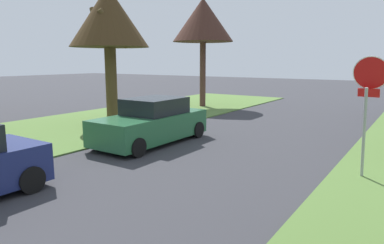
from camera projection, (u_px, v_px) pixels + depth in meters
name	position (u px, v px, depth m)	size (l,w,h in m)	color
stop_sign_far	(369.00, 91.00, 8.26)	(0.82, 0.67, 2.93)	#9EA0A5
street_tree_left_mid_b	(109.00, 19.00, 15.25)	(3.47, 3.47, 6.00)	#513E24
street_tree_left_far	(203.00, 21.00, 21.11)	(3.69, 3.69, 6.54)	#51342C
parked_sedan_green	(152.00, 123.00, 12.23)	(1.95, 4.41, 1.57)	#28663D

